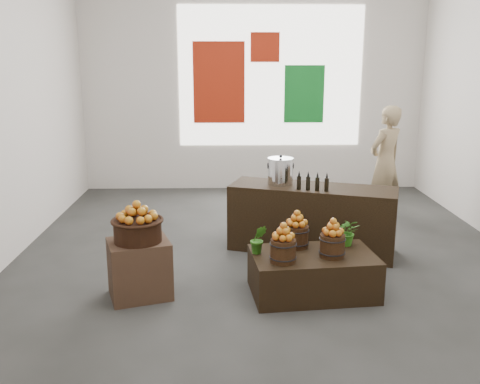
{
  "coord_description": "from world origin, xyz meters",
  "views": [
    {
      "loc": [
        -0.48,
        -6.05,
        2.3
      ],
      "look_at": [
        -0.33,
        -0.4,
        0.89
      ],
      "focal_mm": 40.0,
      "sensor_mm": 36.0,
      "label": 1
    }
  ],
  "objects_px": {
    "display_table": "(313,274)",
    "stock_pot_left": "(280,172)",
    "wicker_basket": "(138,231)",
    "counter": "(312,219)",
    "shopper": "(385,162)",
    "crate": "(140,269)"
  },
  "relations": [
    {
      "from": "crate",
      "to": "shopper",
      "type": "xyz_separation_m",
      "value": [
        3.21,
        2.73,
        0.54
      ]
    },
    {
      "from": "crate",
      "to": "display_table",
      "type": "distance_m",
      "value": 1.73
    },
    {
      "from": "display_table",
      "to": "counter",
      "type": "bearing_deg",
      "value": 75.71
    },
    {
      "from": "crate",
      "to": "stock_pot_left",
      "type": "xyz_separation_m",
      "value": [
        1.52,
        1.4,
        0.68
      ]
    },
    {
      "from": "counter",
      "to": "stock_pot_left",
      "type": "distance_m",
      "value": 0.69
    },
    {
      "from": "crate",
      "to": "stock_pot_left",
      "type": "distance_m",
      "value": 2.18
    },
    {
      "from": "display_table",
      "to": "shopper",
      "type": "height_order",
      "value": "shopper"
    },
    {
      "from": "wicker_basket",
      "to": "counter",
      "type": "bearing_deg",
      "value": 33.7
    },
    {
      "from": "display_table",
      "to": "counter",
      "type": "distance_m",
      "value": 1.28
    },
    {
      "from": "counter",
      "to": "shopper",
      "type": "distance_m",
      "value": 2.0
    },
    {
      "from": "shopper",
      "to": "counter",
      "type": "bearing_deg",
      "value": 13.32
    },
    {
      "from": "stock_pot_left",
      "to": "shopper",
      "type": "xyz_separation_m",
      "value": [
        1.69,
        1.33,
        -0.14
      ]
    },
    {
      "from": "stock_pot_left",
      "to": "shopper",
      "type": "relative_size",
      "value": 0.19
    },
    {
      "from": "crate",
      "to": "counter",
      "type": "relative_size",
      "value": 0.29
    },
    {
      "from": "display_table",
      "to": "wicker_basket",
      "type": "bearing_deg",
      "value": 174.65
    },
    {
      "from": "crate",
      "to": "wicker_basket",
      "type": "relative_size",
      "value": 1.25
    },
    {
      "from": "display_table",
      "to": "stock_pot_left",
      "type": "bearing_deg",
      "value": 92.28
    },
    {
      "from": "counter",
      "to": "shopper",
      "type": "xyz_separation_m",
      "value": [
        1.3,
        1.46,
        0.42
      ]
    },
    {
      "from": "display_table",
      "to": "stock_pot_left",
      "type": "height_order",
      "value": "stock_pot_left"
    },
    {
      "from": "crate",
      "to": "shopper",
      "type": "height_order",
      "value": "shopper"
    },
    {
      "from": "crate",
      "to": "shopper",
      "type": "bearing_deg",
      "value": 40.37
    },
    {
      "from": "crate",
      "to": "display_table",
      "type": "xyz_separation_m",
      "value": [
        1.72,
        0.02,
        -0.08
      ]
    }
  ]
}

